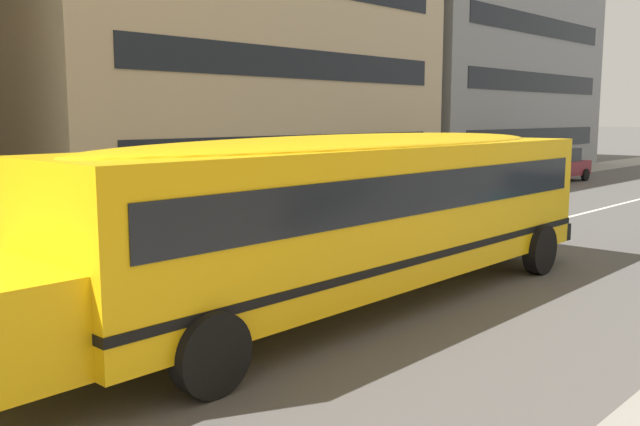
# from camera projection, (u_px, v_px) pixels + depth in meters

# --- Properties ---
(ground_plane) EXTENTS (400.00, 400.00, 0.00)m
(ground_plane) POSITION_uv_depth(u_px,v_px,m) (320.00, 280.00, 13.38)
(ground_plane) COLOR #54514F
(sidewalk_far) EXTENTS (120.00, 3.00, 0.01)m
(sidewalk_far) POSITION_uv_depth(u_px,v_px,m) (110.00, 232.00, 18.80)
(sidewalk_far) COLOR gray
(sidewalk_far) RESTS_ON ground_plane
(lane_centreline) EXTENTS (110.00, 0.16, 0.01)m
(lane_centreline) POSITION_uv_depth(u_px,v_px,m) (320.00, 280.00, 13.38)
(lane_centreline) COLOR silver
(lane_centreline) RESTS_ON ground_plane
(school_bus) EXTENTS (12.92, 3.06, 2.89)m
(school_bus) POSITION_uv_depth(u_px,v_px,m) (352.00, 206.00, 11.28)
(school_bus) COLOR yellow
(school_bus) RESTS_ON ground_plane
(parked_car_maroon_by_lamppost) EXTENTS (3.97, 2.01, 1.64)m
(parked_car_maroon_by_lamppost) POSITION_uv_depth(u_px,v_px,m) (557.00, 164.00, 33.35)
(parked_car_maroon_by_lamppost) COLOR maroon
(parked_car_maroon_by_lamppost) RESTS_ON ground_plane
(parked_car_green_mid_block) EXTENTS (3.96, 1.99, 1.64)m
(parked_car_green_mid_block) POSITION_uv_depth(u_px,v_px,m) (464.00, 175.00, 27.28)
(parked_car_green_mid_block) COLOR #236038
(parked_car_green_mid_block) RESTS_ON ground_plane
(apartment_block_far_right) EXTENTS (18.54, 13.94, 13.30)m
(apartment_block_far_right) POSITION_uv_depth(u_px,v_px,m) (439.00, 62.00, 44.19)
(apartment_block_far_right) COLOR gray
(apartment_block_far_right) RESTS_ON ground_plane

